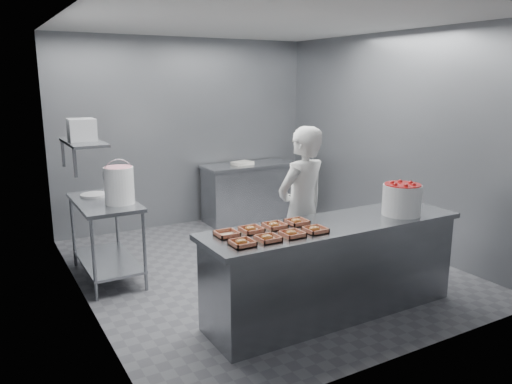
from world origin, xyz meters
TOP-DOWN VIEW (x-y plane):
  - floor at (0.00, 0.00)m, footprint 4.50×4.50m
  - ceiling at (0.00, 0.00)m, footprint 4.50×4.50m
  - wall_back at (0.00, 2.25)m, footprint 4.00×0.04m
  - wall_left at (-2.00, 0.00)m, footprint 0.04×4.50m
  - wall_right at (2.00, 0.00)m, footprint 0.04×4.50m
  - service_counter at (0.00, -1.35)m, footprint 2.60×0.70m
  - prep_table at (-1.65, 0.60)m, footprint 0.60×1.20m
  - back_counter at (0.90, 1.90)m, footprint 1.50×0.60m
  - wall_shelf at (-1.82, 0.60)m, footprint 0.35×0.90m
  - tray_0 at (-1.05, -1.49)m, footprint 0.19×0.18m
  - tray_1 at (-0.81, -1.49)m, footprint 0.19×0.18m
  - tray_2 at (-0.57, -1.49)m, footprint 0.19×0.18m
  - tray_3 at (-0.33, -1.49)m, footprint 0.19×0.18m
  - tray_4 at (-1.05, -1.21)m, footprint 0.19×0.18m
  - tray_5 at (-0.81, -1.21)m, footprint 0.19×0.18m
  - tray_6 at (-0.57, -1.21)m, footprint 0.19×0.18m
  - tray_7 at (-0.33, -1.21)m, footprint 0.19×0.18m
  - worker at (0.05, -0.75)m, footprint 0.72×0.56m
  - strawberry_tub at (0.74, -1.45)m, footprint 0.37×0.37m
  - glaze_bucket at (-1.53, 0.37)m, footprint 0.33×0.31m
  - bucket_lid at (-1.69, 0.87)m, footprint 0.36×0.36m
  - rag at (-1.51, 0.93)m, footprint 0.18×0.16m
  - appliance at (-1.82, 0.64)m, footprint 0.28×0.32m
  - paper_stack at (0.77, 1.90)m, footprint 0.33×0.26m

SIDE VIEW (x-z plane):
  - floor at x=0.00m, z-range 0.00..0.00m
  - back_counter at x=0.90m, z-range 0.00..0.90m
  - service_counter at x=0.00m, z-range 0.00..0.90m
  - prep_table at x=-1.65m, z-range 0.14..1.04m
  - worker at x=0.05m, z-range 0.00..1.74m
  - rag at x=-1.51m, z-range 0.90..0.92m
  - bucket_lid at x=-1.69m, z-range 0.90..0.92m
  - tray_4 at x=-1.05m, z-range 0.90..0.94m
  - tray_0 at x=-1.05m, z-range 0.89..0.95m
  - tray_1 at x=-0.81m, z-range 0.89..0.95m
  - tray_2 at x=-0.57m, z-range 0.89..0.95m
  - tray_3 at x=-0.33m, z-range 0.89..0.95m
  - tray_5 at x=-0.81m, z-range 0.89..0.95m
  - tray_6 at x=-0.57m, z-range 0.89..0.95m
  - tray_7 at x=-0.33m, z-range 0.89..0.95m
  - paper_stack at x=0.77m, z-range 0.90..0.95m
  - strawberry_tub at x=0.74m, z-range 0.91..1.22m
  - glaze_bucket at x=-1.53m, z-range 0.87..1.35m
  - wall_back at x=0.00m, z-range 0.00..2.80m
  - wall_left at x=-2.00m, z-range 0.00..2.80m
  - wall_right at x=2.00m, z-range 0.00..2.80m
  - wall_shelf at x=-1.82m, z-range 1.54..1.56m
  - appliance at x=-1.82m, z-range 1.56..1.79m
  - ceiling at x=0.00m, z-range 2.80..2.80m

